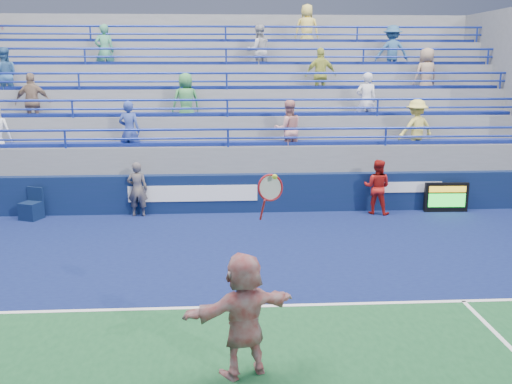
{
  "coord_description": "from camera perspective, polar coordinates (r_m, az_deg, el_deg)",
  "views": [
    {
      "loc": [
        -0.17,
        -9.25,
        4.2
      ],
      "look_at": [
        0.54,
        2.5,
        1.5
      ],
      "focal_mm": 40.0,
      "sensor_mm": 36.0,
      "label": 1
    }
  ],
  "objects": [
    {
      "name": "ground",
      "position": [
        10.16,
        -2.21,
        -11.51
      ],
      "size": [
        120.0,
        120.0,
        0.0
      ],
      "primitive_type": "plane",
      "color": "#333538"
    },
    {
      "name": "sponsor_wall",
      "position": [
        16.17,
        -2.73,
        -0.14
      ],
      "size": [
        18.0,
        0.32,
        1.1
      ],
      "color": "#0B1C3D",
      "rests_on": "ground"
    },
    {
      "name": "bleacher_stand",
      "position": [
        19.7,
        -2.92,
        5.16
      ],
      "size": [
        18.0,
        5.6,
        6.13
      ],
      "color": "slate",
      "rests_on": "ground"
    },
    {
      "name": "serve_speed_board",
      "position": [
        17.07,
        18.49,
        -0.52
      ],
      "size": [
        1.24,
        0.17,
        0.85
      ],
      "color": "black",
      "rests_on": "ground"
    },
    {
      "name": "judge_chair",
      "position": [
        16.62,
        -21.55,
        -1.65
      ],
      "size": [
        0.63,
        0.65,
        0.87
      ],
      "color": "#0C1A3A",
      "rests_on": "ground"
    },
    {
      "name": "tennis_player",
      "position": [
        7.83,
        -1.23,
        -12.15
      ],
      "size": [
        1.7,
        1.1,
        2.81
      ],
      "color": "silver",
      "rests_on": "ground"
    },
    {
      "name": "line_judge",
      "position": [
        16.02,
        -11.77,
        0.26
      ],
      "size": [
        0.58,
        0.39,
        1.53
      ],
      "primitive_type": "imported",
      "rotation": [
        0.0,
        0.0,
        3.09
      ],
      "color": "#151E3C",
      "rests_on": "ground"
    },
    {
      "name": "ball_girl",
      "position": [
        16.28,
        12.01,
        0.49
      ],
      "size": [
        0.93,
        0.85,
        1.55
      ],
      "primitive_type": "imported",
      "rotation": [
        0.0,
        0.0,
        2.71
      ],
      "color": "#A71613",
      "rests_on": "ground"
    }
  ]
}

